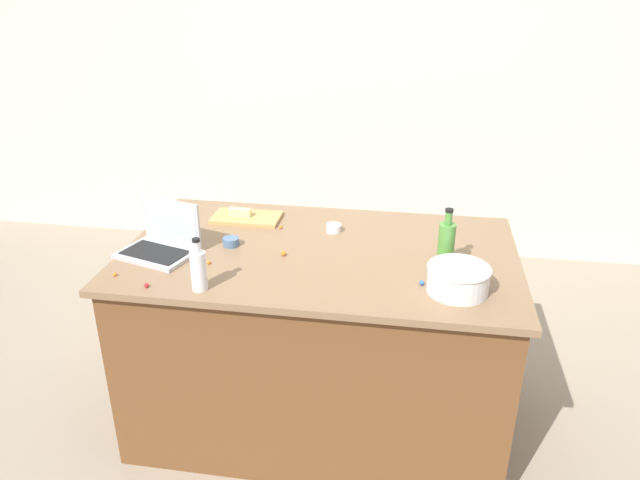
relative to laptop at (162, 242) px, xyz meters
name	(u,v)px	position (x,y,z in m)	size (l,w,h in m)	color
ground_plane	(320,412)	(0.68, 0.13, -0.95)	(12.00, 12.00, 0.00)	gray
wall_back	(366,79)	(0.68, 2.19, 0.35)	(8.00, 0.10, 2.60)	beige
island_counter	(320,336)	(0.68, 0.13, -0.50)	(1.71, 1.02, 0.90)	brown
laptop	(162,242)	(0.00, 0.00, 0.00)	(0.36, 0.31, 0.22)	#B7B7BC
mixing_bowl_large	(458,278)	(1.25, -0.15, 0.01)	(0.24, 0.24, 0.11)	white
bottle_vinegar	(199,269)	(0.27, -0.29, 0.04)	(0.06, 0.06, 0.21)	white
bottle_olive	(446,244)	(1.21, 0.05, 0.06)	(0.07, 0.07, 0.26)	#4C8C38
cutting_board	(246,218)	(0.26, 0.42, -0.04)	(0.33, 0.19, 0.02)	tan
butter_stick_left	(240,212)	(0.23, 0.42, -0.01)	(0.11, 0.04, 0.04)	#F4E58C
ramekin_small	(334,228)	(0.70, 0.34, -0.03)	(0.07, 0.07, 0.04)	white
ramekin_medium	(231,242)	(0.27, 0.12, -0.03)	(0.07, 0.07, 0.04)	slate
candy_0	(115,274)	(-0.10, -0.24, -0.04)	(0.02, 0.02, 0.02)	orange
candy_1	(284,254)	(0.53, 0.05, -0.04)	(0.02, 0.02, 0.02)	orange
candy_2	(146,285)	(0.06, -0.31, -0.04)	(0.02, 0.02, 0.02)	red
candy_3	(470,280)	(1.31, -0.06, -0.04)	(0.02, 0.02, 0.02)	yellow
candy_4	(281,227)	(0.45, 0.34, -0.04)	(0.01, 0.01, 0.01)	orange
candy_5	(422,283)	(1.12, -0.12, -0.04)	(0.02, 0.02, 0.02)	blue
candy_6	(209,262)	(0.24, -0.08, -0.04)	(0.01, 0.01, 0.01)	orange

